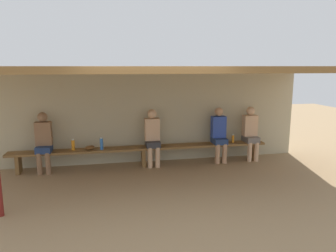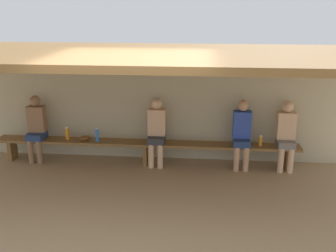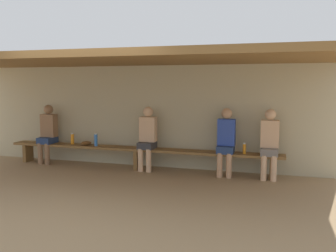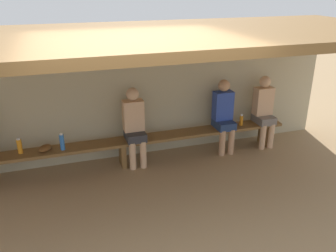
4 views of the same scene
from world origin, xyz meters
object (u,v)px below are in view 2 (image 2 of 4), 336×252
object	(u,v)px
player_in_blue	(157,129)
water_bottle_blue	(260,141)
baseball_glove_dark_brown	(85,138)
bench	(145,145)
water_bottle_orange	(67,133)
player_shirtless_tan	(242,132)
water_bottle_green	(97,135)
player_near_post	(36,126)
player_in_red	(286,133)

from	to	relation	value
player_in_blue	water_bottle_blue	size ratio (longest dim) A/B	6.34
baseball_glove_dark_brown	bench	bearing A→B (deg)	-45.22
water_bottle_orange	water_bottle_blue	bearing A→B (deg)	-0.63
bench	baseball_glove_dark_brown	bearing A→B (deg)	-179.76
player_shirtless_tan	baseball_glove_dark_brown	distance (m)	3.09
player_shirtless_tan	water_bottle_blue	xyz separation A→B (m)	(0.36, -0.01, -0.17)
water_bottle_blue	water_bottle_green	xyz separation A→B (m)	(-3.18, -0.04, 0.03)
player_near_post	player_shirtless_tan	bearing A→B (deg)	0.00
player_near_post	water_bottle_orange	world-z (taller)	player_near_post
player_in_blue	baseball_glove_dark_brown	xyz separation A→B (m)	(-1.44, -0.01, -0.22)
bench	water_bottle_green	distance (m)	0.97
baseball_glove_dark_brown	player_in_red	bearing A→B (deg)	-45.35
player_in_red	baseball_glove_dark_brown	size ratio (longest dim) A/B	5.56
player_in_red	water_bottle_orange	xyz separation A→B (m)	(-4.27, 0.03, -0.15)
player_in_red	player_in_blue	bearing A→B (deg)	180.00
player_shirtless_tan	player_in_blue	bearing A→B (deg)	180.00
water_bottle_orange	water_bottle_green	bearing A→B (deg)	-7.10
player_near_post	player_in_red	size ratio (longest dim) A/B	1.00
player_in_blue	baseball_glove_dark_brown	bearing A→B (deg)	-179.67
water_bottle_blue	player_in_blue	bearing A→B (deg)	179.61
player_near_post	water_bottle_green	world-z (taller)	player_near_post
player_near_post	water_bottle_orange	distance (m)	0.63
water_bottle_orange	player_in_blue	bearing A→B (deg)	-0.89
player_in_red	baseball_glove_dark_brown	distance (m)	3.92
player_in_red	baseball_glove_dark_brown	xyz separation A→B (m)	(-3.91, -0.01, -0.22)
player_in_red	water_bottle_orange	distance (m)	4.28
water_bottle_green	baseball_glove_dark_brown	world-z (taller)	water_bottle_green
player_near_post	bench	bearing A→B (deg)	-0.08
water_bottle_blue	player_near_post	bearing A→B (deg)	179.82
player_in_red	water_bottle_orange	bearing A→B (deg)	179.63
bench	player_near_post	distance (m)	2.22
water_bottle_orange	player_near_post	bearing A→B (deg)	-177.40
bench	player_in_blue	bearing A→B (deg)	0.78
water_bottle_green	player_near_post	bearing A→B (deg)	177.68
player_near_post	water_bottle_blue	distance (m)	4.42
bench	player_in_blue	distance (m)	0.41
water_bottle_blue	player_shirtless_tan	bearing A→B (deg)	177.83
player_in_red	water_bottle_blue	size ratio (longest dim) A/B	6.34
bench	water_bottle_blue	bearing A→B (deg)	-0.27
player_in_blue	baseball_glove_dark_brown	world-z (taller)	player_in_blue
player_near_post	player_shirtless_tan	distance (m)	4.06
water_bottle_blue	baseball_glove_dark_brown	bearing A→B (deg)	179.91
water_bottle_orange	player_in_red	bearing A→B (deg)	-0.37
water_bottle_green	bench	bearing A→B (deg)	2.85
water_bottle_orange	baseball_glove_dark_brown	size ratio (longest dim) A/B	1.04
player_in_blue	water_bottle_blue	distance (m)	2.01
player_in_red	player_in_blue	size ratio (longest dim) A/B	1.00
player_shirtless_tan	water_bottle_orange	size ratio (longest dim) A/B	5.33
player_in_blue	water_bottle_green	distance (m)	1.18
bench	water_bottle_blue	size ratio (longest dim) A/B	28.49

